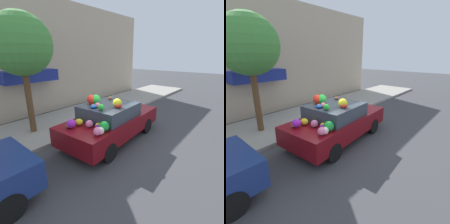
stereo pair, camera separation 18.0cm
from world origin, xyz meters
TOP-DOWN VIEW (x-y plane):
  - ground_plane at (0.00, 0.00)m, footprint 60.00×60.00m
  - sidewalk_curb at (0.00, 2.70)m, footprint 24.00×3.20m
  - building_facade at (-0.03, 4.93)m, footprint 18.00×1.20m
  - street_tree at (-1.76, 2.58)m, footprint 2.24×2.24m
  - fire_hydrant at (1.85, 1.48)m, footprint 0.20×0.20m
  - art_car at (-0.06, -0.21)m, footprint 4.35×2.11m

SIDE VIEW (x-z plane):
  - ground_plane at x=0.00m, z-range 0.00..0.00m
  - sidewalk_curb at x=0.00m, z-range 0.00..0.13m
  - fire_hydrant at x=1.85m, z-range 0.13..0.83m
  - art_car at x=-0.06m, z-range -0.12..1.66m
  - building_facade at x=-0.03m, z-range -0.03..6.02m
  - street_tree at x=-1.76m, z-range 1.24..5.74m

